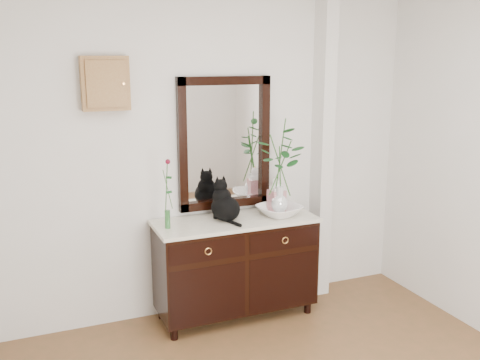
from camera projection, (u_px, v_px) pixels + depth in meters
name	position (u px, v px, depth m)	size (l,w,h in m)	color
wall_back	(213.00, 155.00, 4.43)	(3.60, 0.04, 2.70)	silver
pilaster	(322.00, 149.00, 4.73)	(0.12, 0.20, 2.70)	silver
sideboard	(235.00, 263.00, 4.44)	(1.33, 0.52, 0.82)	black
wall_mirror	(225.00, 143.00, 4.43)	(0.80, 0.06, 1.10)	black
key_cabinet	(105.00, 83.00, 3.94)	(0.35, 0.10, 0.40)	brown
cat	(225.00, 200.00, 4.29)	(0.24, 0.29, 0.34)	black
lotus_bowl	(279.00, 211.00, 4.44)	(0.35, 0.35, 0.09)	white
vase_branches	(280.00, 166.00, 4.36)	(0.38, 0.38, 0.81)	silver
bud_vase_rose	(167.00, 194.00, 4.06)	(0.07, 0.07, 0.55)	#2B642F
ginger_jar	(277.00, 195.00, 4.48)	(0.12, 0.12, 0.32)	silver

